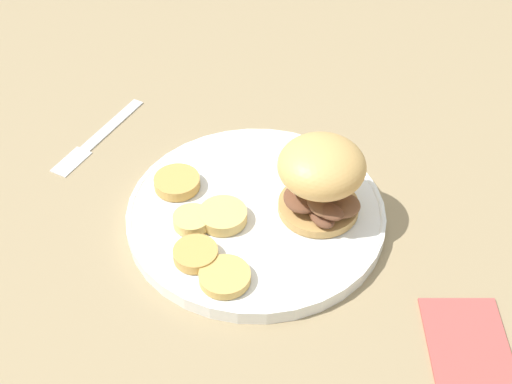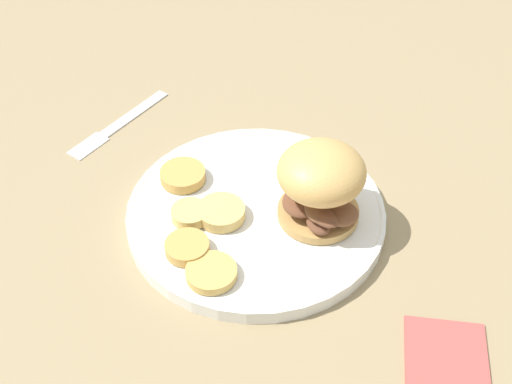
{
  "view_description": "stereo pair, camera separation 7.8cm",
  "coord_description": "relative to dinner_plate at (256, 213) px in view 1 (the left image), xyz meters",
  "views": [
    {
      "loc": [
        0.25,
        0.5,
        0.58
      ],
      "look_at": [
        0.0,
        0.0,
        0.04
      ],
      "focal_mm": 50.0,
      "sensor_mm": 36.0,
      "label": 1
    },
    {
      "loc": [
        0.18,
        0.53,
        0.58
      ],
      "look_at": [
        0.0,
        0.0,
        0.04
      ],
      "focal_mm": 50.0,
      "sensor_mm": 36.0,
      "label": 2
    }
  ],
  "objects": [
    {
      "name": "ground_plane",
      "position": [
        0.0,
        0.0,
        -0.01
      ],
      "size": [
        4.0,
        4.0,
        0.0
      ],
      "primitive_type": "plane",
      "color": "#937F5B"
    },
    {
      "name": "dinner_plate",
      "position": [
        0.0,
        0.0,
        0.0
      ],
      "size": [
        0.29,
        0.29,
        0.02
      ],
      "color": "white",
      "rests_on": "ground_plane"
    },
    {
      "name": "sandwich",
      "position": [
        -0.06,
        0.03,
        0.06
      ],
      "size": [
        0.1,
        0.1,
        0.09
      ],
      "color": "tan",
      "rests_on": "dinner_plate"
    },
    {
      "name": "potato_round_0",
      "position": [
        0.04,
        -0.0,
        0.01
      ],
      "size": [
        0.05,
        0.05,
        0.01
      ],
      "primitive_type": "cylinder",
      "color": "#DBB766",
      "rests_on": "dinner_plate"
    },
    {
      "name": "potato_round_1",
      "position": [
        0.09,
        0.04,
        0.01
      ],
      "size": [
        0.05,
        0.05,
        0.01
      ],
      "primitive_type": "cylinder",
      "color": "tan",
      "rests_on": "dinner_plate"
    },
    {
      "name": "potato_round_2",
      "position": [
        0.06,
        -0.07,
        0.01
      ],
      "size": [
        0.05,
        0.05,
        0.01
      ],
      "primitive_type": "cylinder",
      "color": "tan",
      "rests_on": "dinner_plate"
    },
    {
      "name": "potato_round_3",
      "position": [
        0.07,
        0.08,
        0.01
      ],
      "size": [
        0.05,
        0.05,
        0.01
      ],
      "primitive_type": "cylinder",
      "color": "tan",
      "rests_on": "dinner_plate"
    },
    {
      "name": "potato_round_4",
      "position": [
        0.07,
        -0.01,
        0.01
      ],
      "size": [
        0.04,
        0.04,
        0.01
      ],
      "primitive_type": "cylinder",
      "color": "#DBB766",
      "rests_on": "dinner_plate"
    },
    {
      "name": "fork",
      "position": [
        0.11,
        -0.22,
        -0.01
      ],
      "size": [
        0.15,
        0.11,
        0.0
      ],
      "color": "silver",
      "rests_on": "ground_plane"
    },
    {
      "name": "napkin",
      "position": [
        -0.1,
        0.25,
        -0.01
      ],
      "size": [
        0.12,
        0.14,
        0.01
      ],
      "primitive_type": "cube",
      "rotation": [
        0.0,
        0.0,
        4.25
      ],
      "color": "#B24C47",
      "rests_on": "ground_plane"
    }
  ]
}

